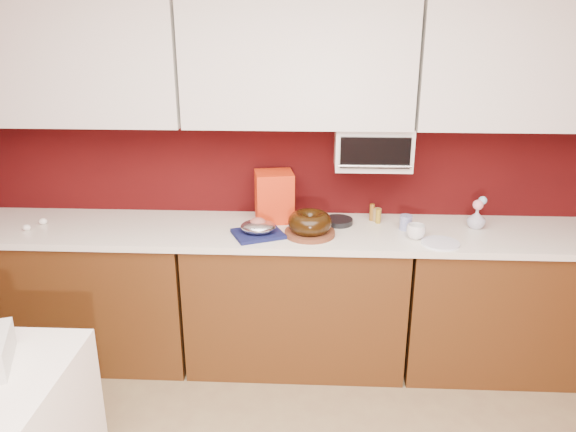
# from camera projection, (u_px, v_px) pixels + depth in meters

# --- Properties ---
(wall_back) EXTENTS (4.00, 0.02, 2.50)m
(wall_back) POSITION_uv_depth(u_px,v_px,m) (298.00, 160.00, 3.55)
(wall_back) COLOR #3D0808
(wall_back) RESTS_ON floor
(base_cabinet_left) EXTENTS (1.31, 0.58, 0.86)m
(base_cabinet_left) POSITION_uv_depth(u_px,v_px,m) (88.00, 294.00, 3.60)
(base_cabinet_left) COLOR #502C10
(base_cabinet_left) RESTS_ON floor
(base_cabinet_center) EXTENTS (1.31, 0.58, 0.86)m
(base_cabinet_center) POSITION_uv_depth(u_px,v_px,m) (296.00, 299.00, 3.54)
(base_cabinet_center) COLOR #502C10
(base_cabinet_center) RESTS_ON floor
(base_cabinet_right) EXTENTS (1.31, 0.58, 0.86)m
(base_cabinet_right) POSITION_uv_depth(u_px,v_px,m) (511.00, 304.00, 3.47)
(base_cabinet_right) COLOR #502C10
(base_cabinet_right) RESTS_ON floor
(countertop) EXTENTS (4.00, 0.62, 0.04)m
(countertop) POSITION_uv_depth(u_px,v_px,m) (296.00, 232.00, 3.39)
(countertop) COLOR white
(countertop) RESTS_ON base_cabinet_center
(upper_cabinet_left) EXTENTS (1.31, 0.33, 0.70)m
(upper_cabinet_left) POSITION_uv_depth(u_px,v_px,m) (69.00, 64.00, 3.26)
(upper_cabinet_left) COLOR white
(upper_cabinet_left) RESTS_ON wall_back
(upper_cabinet_center) EXTENTS (1.31, 0.33, 0.70)m
(upper_cabinet_center) POSITION_uv_depth(u_px,v_px,m) (298.00, 65.00, 3.20)
(upper_cabinet_center) COLOR white
(upper_cabinet_center) RESTS_ON wall_back
(upper_cabinet_right) EXTENTS (1.31, 0.33, 0.70)m
(upper_cabinet_right) POSITION_uv_depth(u_px,v_px,m) (536.00, 66.00, 3.13)
(upper_cabinet_right) COLOR white
(upper_cabinet_right) RESTS_ON wall_back
(toaster_oven) EXTENTS (0.45, 0.30, 0.25)m
(toaster_oven) POSITION_uv_depth(u_px,v_px,m) (373.00, 147.00, 3.35)
(toaster_oven) COLOR white
(toaster_oven) RESTS_ON upper_cabinet_center
(toaster_oven_door) EXTENTS (0.40, 0.02, 0.18)m
(toaster_oven_door) POSITION_uv_depth(u_px,v_px,m) (375.00, 153.00, 3.20)
(toaster_oven_door) COLOR black
(toaster_oven_door) RESTS_ON toaster_oven
(toaster_oven_handle) EXTENTS (0.42, 0.02, 0.02)m
(toaster_oven_handle) POSITION_uv_depth(u_px,v_px,m) (375.00, 166.00, 3.21)
(toaster_oven_handle) COLOR silver
(toaster_oven_handle) RESTS_ON toaster_oven
(cake_base) EXTENTS (0.36, 0.36, 0.03)m
(cake_base) POSITION_uv_depth(u_px,v_px,m) (310.00, 233.00, 3.28)
(cake_base) COLOR brown
(cake_base) RESTS_ON countertop
(bundt_cake) EXTENTS (0.32, 0.32, 0.10)m
(bundt_cake) POSITION_uv_depth(u_px,v_px,m) (310.00, 222.00, 3.26)
(bundt_cake) COLOR black
(bundt_cake) RESTS_ON cake_base
(navy_towel) EXTENTS (0.35, 0.32, 0.02)m
(navy_towel) POSITION_uv_depth(u_px,v_px,m) (258.00, 234.00, 3.28)
(navy_towel) COLOR #121644
(navy_towel) RESTS_ON countertop
(foil_ham_nest) EXTENTS (0.24, 0.22, 0.08)m
(foil_ham_nest) POSITION_uv_depth(u_px,v_px,m) (258.00, 227.00, 3.26)
(foil_ham_nest) COLOR silver
(foil_ham_nest) RESTS_ON navy_towel
(roasted_ham) EXTENTS (0.11, 0.09, 0.06)m
(roasted_ham) POSITION_uv_depth(u_px,v_px,m) (258.00, 223.00, 3.26)
(roasted_ham) COLOR #A9584D
(roasted_ham) RESTS_ON foil_ham_nest
(pandoro_box) EXTENTS (0.26, 0.25, 0.31)m
(pandoro_box) POSITION_uv_depth(u_px,v_px,m) (274.00, 196.00, 3.48)
(pandoro_box) COLOR red
(pandoro_box) RESTS_ON countertop
(dark_pan) EXTENTS (0.22, 0.22, 0.03)m
(dark_pan) POSITION_uv_depth(u_px,v_px,m) (338.00, 221.00, 3.46)
(dark_pan) COLOR black
(dark_pan) RESTS_ON countertop
(coffee_mug) EXTENTS (0.13, 0.13, 0.10)m
(coffee_mug) POSITION_uv_depth(u_px,v_px,m) (416.00, 230.00, 3.22)
(coffee_mug) COLOR white
(coffee_mug) RESTS_ON countertop
(blue_jar) EXTENTS (0.09, 0.09, 0.09)m
(blue_jar) POSITION_uv_depth(u_px,v_px,m) (406.00, 222.00, 3.36)
(blue_jar) COLOR navy
(blue_jar) RESTS_ON countertop
(flower_vase) EXTENTS (0.11, 0.11, 0.13)m
(flower_vase) POSITION_uv_depth(u_px,v_px,m) (477.00, 218.00, 3.38)
(flower_vase) COLOR #AFB1C6
(flower_vase) RESTS_ON countertop
(flower_pink) EXTENTS (0.06, 0.06, 0.06)m
(flower_pink) POSITION_uv_depth(u_px,v_px,m) (478.00, 205.00, 3.35)
(flower_pink) COLOR pink
(flower_pink) RESTS_ON flower_vase
(flower_blue) EXTENTS (0.05, 0.05, 0.05)m
(flower_blue) POSITION_uv_depth(u_px,v_px,m) (483.00, 200.00, 3.36)
(flower_blue) COLOR #95CDEE
(flower_blue) RESTS_ON flower_vase
(china_plate) EXTENTS (0.27, 0.27, 0.01)m
(china_plate) POSITION_uv_depth(u_px,v_px,m) (440.00, 243.00, 3.16)
(china_plate) COLOR white
(china_plate) RESTS_ON countertop
(amber_bottle) EXTENTS (0.04, 0.04, 0.09)m
(amber_bottle) POSITION_uv_depth(u_px,v_px,m) (378.00, 216.00, 3.47)
(amber_bottle) COLOR olive
(amber_bottle) RESTS_ON countertop
(paper_cup) EXTENTS (0.06, 0.06, 0.08)m
(paper_cup) POSITION_uv_depth(u_px,v_px,m) (377.00, 215.00, 3.50)
(paper_cup) COLOR olive
(paper_cup) RESTS_ON countertop
(egg_left) EXTENTS (0.06, 0.06, 0.04)m
(egg_left) POSITION_uv_depth(u_px,v_px,m) (27.00, 228.00, 3.35)
(egg_left) COLOR white
(egg_left) RESTS_ON countertop
(egg_right) EXTENTS (0.06, 0.06, 0.04)m
(egg_right) POSITION_uv_depth(u_px,v_px,m) (43.00, 221.00, 3.45)
(egg_right) COLOR white
(egg_right) RESTS_ON countertop
(amber_bottle_tall) EXTENTS (0.04, 0.04, 0.11)m
(amber_bottle_tall) POSITION_uv_depth(u_px,v_px,m) (372.00, 212.00, 3.51)
(amber_bottle_tall) COLOR brown
(amber_bottle_tall) RESTS_ON countertop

